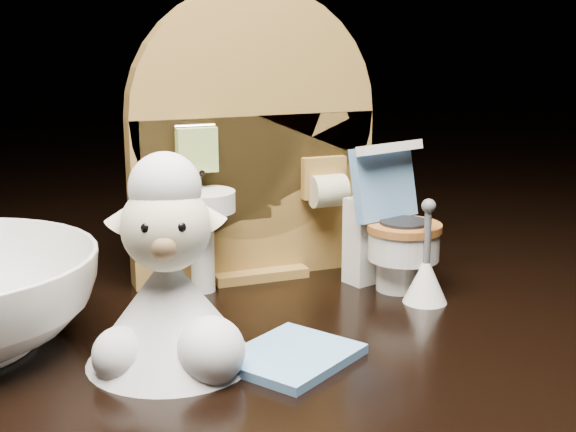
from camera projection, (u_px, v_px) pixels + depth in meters
name	position (u px, v px, depth m)	size (l,w,h in m)	color
backdrop_panel	(252.00, 153.00, 0.42)	(0.13, 0.05, 0.15)	olive
toy_toilet	(390.00, 235.00, 0.41)	(0.04, 0.05, 0.07)	white
bath_mat	(292.00, 356.00, 0.32)	(0.05, 0.04, 0.00)	#6196CD
toilet_brush	(426.00, 275.00, 0.39)	(0.02, 0.02, 0.05)	white
plush_lamb	(169.00, 292.00, 0.31)	(0.07, 0.07, 0.09)	silver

